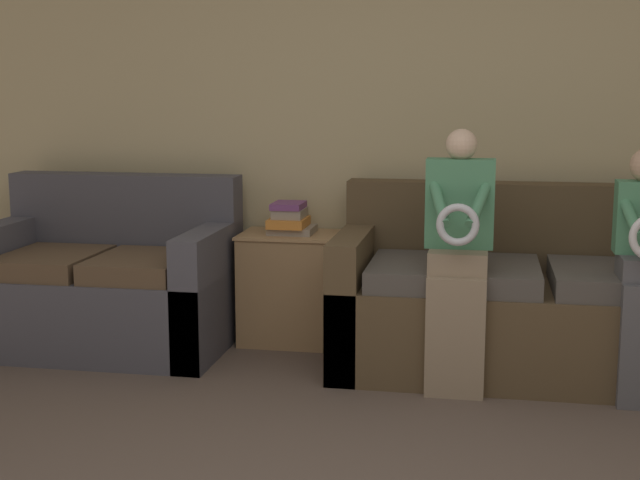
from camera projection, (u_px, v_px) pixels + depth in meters
The scene contains 6 objects.
wall_back at pixel (413, 122), 5.14m from camera, with size 7.14×0.06×2.55m.
couch_main at pixel (542, 306), 4.65m from camera, with size 2.15×0.92×0.95m.
couch_side at pixel (108, 287), 5.09m from camera, with size 1.39×0.87×0.96m.
child_left_seated at pixel (458, 251), 4.30m from camera, with size 0.34×0.37×1.27m.
side_shelf at pixel (291, 286), 5.17m from camera, with size 0.57×0.43×0.64m.
book_stack at pixel (290, 219), 5.11m from camera, with size 0.25×0.28×0.18m.
Camera 1 is at (0.42, -2.22, 1.47)m, focal length 50.00 mm.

